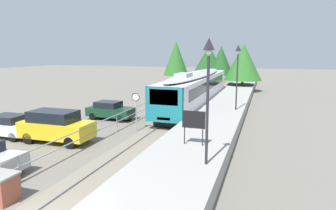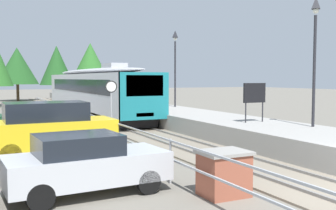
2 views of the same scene
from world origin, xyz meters
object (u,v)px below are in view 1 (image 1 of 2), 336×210
at_px(platform_lamp_mid_platform, 238,65).
at_px(brick_utility_cabinet, 0,188).
at_px(parked_hatchback_white, 7,126).
at_px(parked_suv_yellow, 56,126).
at_px(commuter_train, 196,87).
at_px(parked_hatchback_dark_green, 110,110).
at_px(platform_lamp_near_end, 208,78).
at_px(speed_limit_sign, 136,102).
at_px(platform_notice_board, 194,121).

height_order(platform_lamp_mid_platform, brick_utility_cabinet, platform_lamp_mid_platform).
relative_size(platform_lamp_mid_platform, parked_hatchback_white, 1.33).
height_order(parked_suv_yellow, parked_hatchback_white, parked_suv_yellow).
height_order(platform_lamp_mid_platform, parked_suv_yellow, platform_lamp_mid_platform).
xyz_separation_m(commuter_train, parked_hatchback_white, (-9.64, -14.88, -1.36)).
bearing_deg(parked_hatchback_dark_green, platform_lamp_near_end, -43.83).
relative_size(platform_lamp_near_end, speed_limit_sign, 1.91).
xyz_separation_m(platform_lamp_near_end, parked_hatchback_dark_green, (-10.19, 9.78, -3.83)).
bearing_deg(speed_limit_sign, platform_notice_board, -40.53).
bearing_deg(parked_hatchback_dark_green, platform_notice_board, -39.14).
distance_m(parked_suv_yellow, parked_hatchback_white, 3.99).
xyz_separation_m(speed_limit_sign, parked_hatchback_white, (-7.65, -4.18, -1.33)).
distance_m(platform_lamp_near_end, parked_suv_yellow, 11.17).
bearing_deg(platform_lamp_mid_platform, platform_notice_board, -96.34).
bearing_deg(brick_utility_cabinet, commuter_train, 83.17).
xyz_separation_m(platform_lamp_mid_platform, platform_notice_board, (-1.15, -10.36, -2.44)).
bearing_deg(platform_lamp_near_end, platform_lamp_mid_platform, 90.00).
bearing_deg(commuter_train, speed_limit_sign, -100.52).
bearing_deg(platform_lamp_mid_platform, commuter_train, 132.65).
height_order(platform_lamp_near_end, speed_limit_sign, platform_lamp_near_end).
bearing_deg(commuter_train, parked_hatchback_dark_green, -125.51).
bearing_deg(speed_limit_sign, parked_suv_yellow, -131.76).
relative_size(platform_notice_board, parked_hatchback_white, 0.45).
height_order(commuter_train, platform_lamp_near_end, platform_lamp_near_end).
bearing_deg(platform_lamp_near_end, platform_notice_board, 115.41).
bearing_deg(platform_notice_board, parked_hatchback_white, 178.23).
bearing_deg(parked_hatchback_dark_green, commuter_train, 54.49).
bearing_deg(parked_hatchback_dark_green, brick_utility_cabinet, -77.55).
bearing_deg(platform_lamp_mid_platform, platform_lamp_near_end, -90.00).
bearing_deg(brick_utility_cabinet, speed_limit_sign, 86.80).
xyz_separation_m(brick_utility_cabinet, parked_suv_yellow, (-3.05, 6.95, 0.49)).
relative_size(speed_limit_sign, parked_hatchback_white, 0.69).
bearing_deg(parked_hatchback_dark_green, speed_limit_sign, -37.00).
height_order(platform_lamp_near_end, parked_hatchback_dark_green, platform_lamp_near_end).
distance_m(platform_lamp_mid_platform, parked_hatchback_white, 17.74).
xyz_separation_m(commuter_train, speed_limit_sign, (-1.98, -10.69, -0.03)).
bearing_deg(platform_lamp_near_end, parked_hatchback_white, 168.72).
distance_m(commuter_train, platform_lamp_near_end, 18.44).
bearing_deg(parked_hatchback_white, platform_lamp_near_end, -11.28).
height_order(platform_notice_board, parked_suv_yellow, platform_notice_board).
bearing_deg(platform_notice_board, speed_limit_sign, 139.47).
xyz_separation_m(brick_utility_cabinet, parked_hatchback_dark_green, (-3.05, 13.83, 0.22)).
bearing_deg(parked_suv_yellow, brick_utility_cabinet, -66.32).
bearing_deg(brick_utility_cabinet, platform_lamp_near_end, 29.58).
bearing_deg(commuter_train, platform_lamp_near_end, -75.65).
relative_size(commuter_train, platform_lamp_mid_platform, 3.91).
distance_m(platform_notice_board, speed_limit_sign, 7.06).
distance_m(speed_limit_sign, parked_hatchback_dark_green, 4.79).
bearing_deg(parked_hatchback_white, parked_hatchback_dark_green, 60.20).
relative_size(platform_lamp_near_end, platform_lamp_mid_platform, 1.00).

